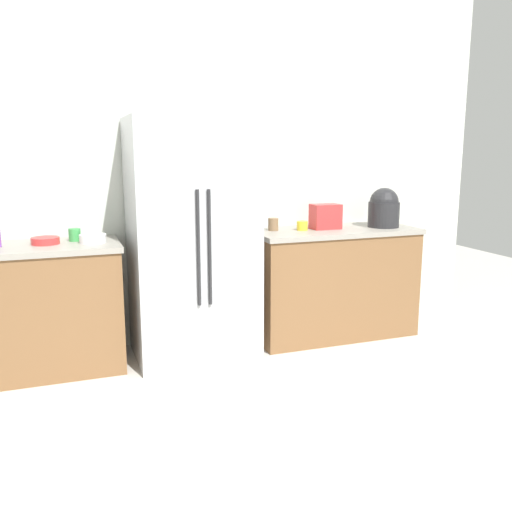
{
  "coord_description": "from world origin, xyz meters",
  "views": [
    {
      "loc": [
        -1.15,
        -2.44,
        1.57
      ],
      "look_at": [
        -0.09,
        0.48,
        0.97
      ],
      "focal_mm": 38.3,
      "sensor_mm": 36.0,
      "label": 1
    }
  ],
  "objects_px": {
    "rice_cooker": "(384,208)",
    "cup_a": "(302,226)",
    "bowl_a": "(93,239)",
    "cup_c": "(75,235)",
    "cup_b": "(273,224)",
    "bowl_b": "(45,241)",
    "toaster": "(325,217)",
    "refrigerator": "(192,240)"
  },
  "relations": [
    {
      "from": "rice_cooker",
      "to": "cup_a",
      "type": "relative_size",
      "value": 3.72
    },
    {
      "from": "bowl_a",
      "to": "cup_c",
      "type": "bearing_deg",
      "value": 132.61
    },
    {
      "from": "rice_cooker",
      "to": "cup_b",
      "type": "distance_m",
      "value": 0.98
    },
    {
      "from": "cup_b",
      "to": "bowl_b",
      "type": "distance_m",
      "value": 1.74
    },
    {
      "from": "cup_a",
      "to": "cup_b",
      "type": "bearing_deg",
      "value": 163.22
    },
    {
      "from": "bowl_b",
      "to": "cup_b",
      "type": "bearing_deg",
      "value": 1.91
    },
    {
      "from": "rice_cooker",
      "to": "cup_b",
      "type": "bearing_deg",
      "value": 172.52
    },
    {
      "from": "toaster",
      "to": "rice_cooker",
      "type": "bearing_deg",
      "value": -7.75
    },
    {
      "from": "toaster",
      "to": "bowl_a",
      "type": "height_order",
      "value": "toaster"
    },
    {
      "from": "refrigerator",
      "to": "cup_b",
      "type": "bearing_deg",
      "value": 10.42
    },
    {
      "from": "bowl_b",
      "to": "rice_cooker",
      "type": "bearing_deg",
      "value": -1.45
    },
    {
      "from": "bowl_b",
      "to": "refrigerator",
      "type": "bearing_deg",
      "value": -4.04
    },
    {
      "from": "refrigerator",
      "to": "bowl_b",
      "type": "relative_size",
      "value": 9.39
    },
    {
      "from": "refrigerator",
      "to": "bowl_b",
      "type": "height_order",
      "value": "refrigerator"
    },
    {
      "from": "cup_a",
      "to": "refrigerator",
      "type": "bearing_deg",
      "value": -176.23
    },
    {
      "from": "rice_cooker",
      "to": "cup_c",
      "type": "xyz_separation_m",
      "value": [
        -2.5,
        0.13,
        -0.11
      ]
    },
    {
      "from": "cup_b",
      "to": "bowl_b",
      "type": "xyz_separation_m",
      "value": [
        -1.74,
        -0.06,
        -0.03
      ]
    },
    {
      "from": "cup_b",
      "to": "bowl_b",
      "type": "relative_size",
      "value": 0.53
    },
    {
      "from": "bowl_b",
      "to": "toaster",
      "type": "bearing_deg",
      "value": 0.05
    },
    {
      "from": "cup_a",
      "to": "bowl_b",
      "type": "bearing_deg",
      "value": 179.68
    },
    {
      "from": "refrigerator",
      "to": "cup_b",
      "type": "relative_size",
      "value": 17.7
    },
    {
      "from": "bowl_b",
      "to": "bowl_a",
      "type": "bearing_deg",
      "value": -11.03
    },
    {
      "from": "toaster",
      "to": "cup_b",
      "type": "bearing_deg",
      "value": 172.83
    },
    {
      "from": "cup_c",
      "to": "bowl_b",
      "type": "bearing_deg",
      "value": -161.58
    },
    {
      "from": "refrigerator",
      "to": "bowl_b",
      "type": "distance_m",
      "value": 1.03
    },
    {
      "from": "toaster",
      "to": "bowl_b",
      "type": "bearing_deg",
      "value": -179.95
    },
    {
      "from": "cup_c",
      "to": "toaster",
      "type": "bearing_deg",
      "value": -1.85
    },
    {
      "from": "rice_cooker",
      "to": "cup_b",
      "type": "xyz_separation_m",
      "value": [
        -0.96,
        0.13,
        -0.11
      ]
    },
    {
      "from": "cup_a",
      "to": "cup_c",
      "type": "xyz_separation_m",
      "value": [
        -1.77,
        0.08,
        0.01
      ]
    },
    {
      "from": "toaster",
      "to": "bowl_a",
      "type": "distance_m",
      "value": 1.87
    },
    {
      "from": "refrigerator",
      "to": "rice_cooker",
      "type": "bearing_deg",
      "value": 0.15
    },
    {
      "from": "toaster",
      "to": "refrigerator",
      "type": "bearing_deg",
      "value": -176.3
    },
    {
      "from": "toaster",
      "to": "cup_c",
      "type": "xyz_separation_m",
      "value": [
        -1.99,
        0.06,
        -0.06
      ]
    },
    {
      "from": "rice_cooker",
      "to": "bowl_a",
      "type": "distance_m",
      "value": 2.39
    },
    {
      "from": "cup_a",
      "to": "bowl_a",
      "type": "xyz_separation_m",
      "value": [
        -1.65,
        -0.05,
        -0.01
      ]
    },
    {
      "from": "cup_a",
      "to": "bowl_a",
      "type": "height_order",
      "value": "cup_a"
    },
    {
      "from": "refrigerator",
      "to": "bowl_a",
      "type": "height_order",
      "value": "refrigerator"
    },
    {
      "from": "refrigerator",
      "to": "cup_c",
      "type": "xyz_separation_m",
      "value": [
        -0.83,
        0.14,
        0.06
      ]
    },
    {
      "from": "cup_b",
      "to": "cup_c",
      "type": "xyz_separation_m",
      "value": [
        -1.54,
        0.01,
        -0.01
      ]
    },
    {
      "from": "refrigerator",
      "to": "cup_c",
      "type": "distance_m",
      "value": 0.85
    },
    {
      "from": "rice_cooker",
      "to": "toaster",
      "type": "bearing_deg",
      "value": 172.25
    },
    {
      "from": "bowl_a",
      "to": "bowl_b",
      "type": "height_order",
      "value": "bowl_a"
    }
  ]
}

